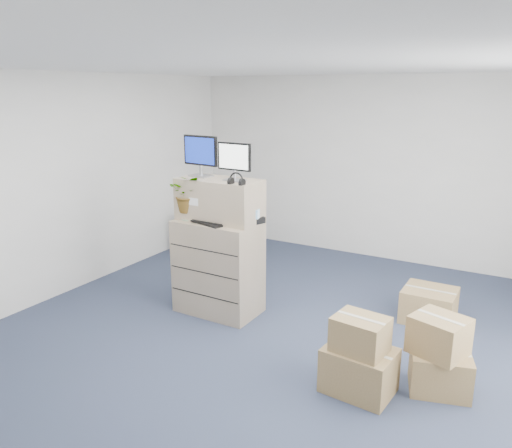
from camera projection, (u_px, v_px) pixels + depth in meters
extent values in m
plane|color=#282F48|center=(263.00, 351.00, 5.08)|extent=(7.00, 7.00, 0.00)
cube|color=silver|center=(374.00, 169.00, 7.66)|extent=(6.00, 0.02, 2.80)
cube|color=tan|center=(218.00, 267.00, 5.87)|extent=(0.96, 0.60, 1.12)
cube|color=tan|center=(220.00, 200.00, 5.71)|extent=(0.96, 0.49, 0.48)
cube|color=#99999E|center=(201.00, 176.00, 5.80)|extent=(0.27, 0.21, 0.02)
cylinder|color=#99999E|center=(201.00, 170.00, 5.79)|extent=(0.04, 0.04, 0.11)
cube|color=black|center=(200.00, 151.00, 5.73)|extent=(0.48, 0.08, 0.34)
cube|color=navy|center=(199.00, 151.00, 5.71)|extent=(0.43, 0.05, 0.30)
cube|color=#99999E|center=(235.00, 180.00, 5.54)|extent=(0.23, 0.17, 0.02)
cylinder|color=#99999E|center=(234.00, 175.00, 5.52)|extent=(0.04, 0.04, 0.10)
cube|color=black|center=(234.00, 157.00, 5.47)|extent=(0.43, 0.06, 0.30)
cube|color=white|center=(233.00, 157.00, 5.46)|extent=(0.38, 0.03, 0.26)
torus|color=black|center=(236.00, 180.00, 5.31)|extent=(0.17, 0.02, 0.17)
cube|color=black|center=(209.00, 222.00, 5.61)|extent=(0.49, 0.30, 0.02)
ellipsoid|color=silver|center=(236.00, 226.00, 5.45)|extent=(0.11, 0.08, 0.04)
cylinder|color=gray|center=(228.00, 209.00, 5.69)|extent=(0.08, 0.08, 0.29)
cube|color=silver|center=(215.00, 218.00, 5.81)|extent=(0.06, 0.05, 0.02)
cube|color=black|center=(215.00, 213.00, 5.80)|extent=(0.06, 0.03, 0.11)
cube|color=black|center=(253.00, 219.00, 5.66)|extent=(0.27, 0.24, 0.07)
cube|color=#459BEB|center=(247.00, 213.00, 5.60)|extent=(0.30, 0.20, 0.10)
cylinder|color=#90A484|center=(189.00, 219.00, 5.80)|extent=(0.20, 0.20, 0.02)
cylinder|color=black|center=(189.00, 213.00, 5.78)|extent=(0.17, 0.17, 0.13)
imported|color=#1C6320|center=(189.00, 198.00, 5.73)|extent=(0.50, 0.53, 0.34)
imported|color=#5E5E63|center=(211.00, 230.00, 8.16)|extent=(0.88, 0.86, 0.71)
cube|color=olive|center=(359.00, 370.00, 4.36)|extent=(0.62, 0.50, 0.40)
cube|color=olive|center=(440.00, 372.00, 4.38)|extent=(0.59, 0.53, 0.36)
cube|color=olive|center=(429.00, 305.00, 5.71)|extent=(0.57, 0.53, 0.38)
cube|color=olive|center=(360.00, 334.00, 4.25)|extent=(0.48, 0.40, 0.31)
cube|color=olive|center=(439.00, 335.00, 4.29)|extent=(0.53, 0.50, 0.33)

